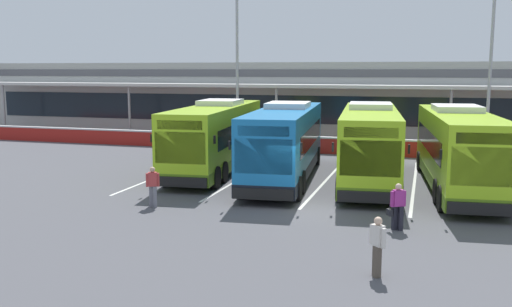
{
  "coord_description": "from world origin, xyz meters",
  "views": [
    {
      "loc": [
        4.6,
        -21.42,
        5.43
      ],
      "look_at": [
        -2.83,
        3.0,
        1.6
      ],
      "focal_mm": 39.32,
      "sensor_mm": 36.0,
      "label": 1
    }
  ],
  "objects_px": {
    "coach_bus_left_centre": "(285,143)",
    "pedestrian_in_dark_coat": "(377,244)",
    "lamp_post_west": "(237,57)",
    "pedestrian_child": "(153,185)",
    "coach_bus_centre": "(369,145)",
    "coach_bus_leftmost": "(216,138)",
    "pedestrian_with_handbag": "(397,205)",
    "coach_bus_right_centre": "(458,150)",
    "lamp_post_centre": "(491,55)"
  },
  "relations": [
    {
      "from": "coach_bus_centre",
      "to": "lamp_post_centre",
      "type": "height_order",
      "value": "lamp_post_centre"
    },
    {
      "from": "coach_bus_leftmost",
      "to": "lamp_post_west",
      "type": "relative_size",
      "value": 1.12
    },
    {
      "from": "pedestrian_with_handbag",
      "to": "pedestrian_in_dark_coat",
      "type": "height_order",
      "value": "same"
    },
    {
      "from": "pedestrian_in_dark_coat",
      "to": "lamp_post_centre",
      "type": "height_order",
      "value": "lamp_post_centre"
    },
    {
      "from": "coach_bus_leftmost",
      "to": "coach_bus_centre",
      "type": "xyz_separation_m",
      "value": [
        8.23,
        -0.56,
        0.0
      ]
    },
    {
      "from": "pedestrian_in_dark_coat",
      "to": "lamp_post_centre",
      "type": "bearing_deg",
      "value": 78.35
    },
    {
      "from": "coach_bus_centre",
      "to": "lamp_post_west",
      "type": "xyz_separation_m",
      "value": [
        -10.35,
        10.36,
        4.5
      ]
    },
    {
      "from": "coach_bus_left_centre",
      "to": "pedestrian_in_dark_coat",
      "type": "height_order",
      "value": "coach_bus_left_centre"
    },
    {
      "from": "coach_bus_right_centre",
      "to": "lamp_post_centre",
      "type": "distance_m",
      "value": 11.79
    },
    {
      "from": "coach_bus_leftmost",
      "to": "pedestrian_in_dark_coat",
      "type": "relative_size",
      "value": 7.62
    },
    {
      "from": "coach_bus_leftmost",
      "to": "lamp_post_centre",
      "type": "height_order",
      "value": "lamp_post_centre"
    },
    {
      "from": "lamp_post_west",
      "to": "coach_bus_right_centre",
      "type": "bearing_deg",
      "value": -37.58
    },
    {
      "from": "coach_bus_right_centre",
      "to": "pedestrian_in_dark_coat",
      "type": "distance_m",
      "value": 12.6
    },
    {
      "from": "coach_bus_right_centre",
      "to": "pedestrian_with_handbag",
      "type": "bearing_deg",
      "value": -106.35
    },
    {
      "from": "pedestrian_with_handbag",
      "to": "lamp_post_centre",
      "type": "bearing_deg",
      "value": 76.36
    },
    {
      "from": "coach_bus_centre",
      "to": "pedestrian_with_handbag",
      "type": "relative_size",
      "value": 7.62
    },
    {
      "from": "coach_bus_leftmost",
      "to": "lamp_post_west",
      "type": "height_order",
      "value": "lamp_post_west"
    },
    {
      "from": "lamp_post_west",
      "to": "lamp_post_centre",
      "type": "height_order",
      "value": "same"
    },
    {
      "from": "lamp_post_centre",
      "to": "pedestrian_with_handbag",
      "type": "bearing_deg",
      "value": -103.64
    },
    {
      "from": "pedestrian_in_dark_coat",
      "to": "lamp_post_centre",
      "type": "relative_size",
      "value": 0.15
    },
    {
      "from": "coach_bus_leftmost",
      "to": "coach_bus_right_centre",
      "type": "xyz_separation_m",
      "value": [
        12.27,
        -1.29,
        0.0
      ]
    },
    {
      "from": "coach_bus_leftmost",
      "to": "lamp_post_west",
      "type": "xyz_separation_m",
      "value": [
        -2.13,
        9.79,
        4.5
      ]
    },
    {
      "from": "coach_bus_right_centre",
      "to": "lamp_post_west",
      "type": "distance_m",
      "value": 18.72
    },
    {
      "from": "coach_bus_centre",
      "to": "lamp_post_centre",
      "type": "xyz_separation_m",
      "value": [
        6.24,
        9.94,
        4.5
      ]
    },
    {
      "from": "coach_bus_right_centre",
      "to": "pedestrian_in_dark_coat",
      "type": "xyz_separation_m",
      "value": [
        -2.54,
        -12.31,
        -0.91
      ]
    },
    {
      "from": "pedestrian_in_dark_coat",
      "to": "lamp_post_west",
      "type": "xyz_separation_m",
      "value": [
        -11.86,
        23.39,
        5.42
      ]
    },
    {
      "from": "coach_bus_centre",
      "to": "lamp_post_west",
      "type": "bearing_deg",
      "value": 134.99
    },
    {
      "from": "coach_bus_centre",
      "to": "pedestrian_with_handbag",
      "type": "xyz_separation_m",
      "value": [
        1.79,
        -8.43,
        -0.93
      ]
    },
    {
      "from": "coach_bus_right_centre",
      "to": "coach_bus_centre",
      "type": "bearing_deg",
      "value": 169.85
    },
    {
      "from": "lamp_post_west",
      "to": "coach_bus_left_centre",
      "type": "bearing_deg",
      "value": -60.44
    },
    {
      "from": "coach_bus_left_centre",
      "to": "coach_bus_centre",
      "type": "xyz_separation_m",
      "value": [
        4.07,
        0.71,
        0.0
      ]
    },
    {
      "from": "coach_bus_centre",
      "to": "pedestrian_in_dark_coat",
      "type": "relative_size",
      "value": 7.62
    },
    {
      "from": "coach_bus_leftmost",
      "to": "pedestrian_in_dark_coat",
      "type": "height_order",
      "value": "coach_bus_leftmost"
    },
    {
      "from": "coach_bus_centre",
      "to": "pedestrian_in_dark_coat",
      "type": "xyz_separation_m",
      "value": [
        1.51,
        -13.03,
        -0.91
      ]
    },
    {
      "from": "coach_bus_centre",
      "to": "coach_bus_left_centre",
      "type": "bearing_deg",
      "value": -170.05
    },
    {
      "from": "pedestrian_child",
      "to": "lamp_post_west",
      "type": "distance_m",
      "value": 19.21
    },
    {
      "from": "pedestrian_with_handbag",
      "to": "lamp_post_west",
      "type": "relative_size",
      "value": 0.15
    },
    {
      "from": "coach_bus_right_centre",
      "to": "pedestrian_in_dark_coat",
      "type": "relative_size",
      "value": 7.62
    },
    {
      "from": "pedestrian_with_handbag",
      "to": "lamp_post_centre",
      "type": "xyz_separation_m",
      "value": [
        4.46,
        18.37,
        5.43
      ]
    },
    {
      "from": "coach_bus_leftmost",
      "to": "lamp_post_centre",
      "type": "relative_size",
      "value": 1.12
    },
    {
      "from": "pedestrian_in_dark_coat",
      "to": "pedestrian_child",
      "type": "distance_m",
      "value": 10.55
    },
    {
      "from": "coach_bus_left_centre",
      "to": "pedestrian_in_dark_coat",
      "type": "bearing_deg",
      "value": -65.63
    },
    {
      "from": "coach_bus_left_centre",
      "to": "coach_bus_centre",
      "type": "height_order",
      "value": "same"
    },
    {
      "from": "pedestrian_in_dark_coat",
      "to": "pedestrian_with_handbag",
      "type": "bearing_deg",
      "value": 86.54
    },
    {
      "from": "coach_bus_leftmost",
      "to": "coach_bus_left_centre",
      "type": "distance_m",
      "value": 4.34
    },
    {
      "from": "coach_bus_centre",
      "to": "lamp_post_centre",
      "type": "bearing_deg",
      "value": 57.87
    },
    {
      "from": "coach_bus_leftmost",
      "to": "coach_bus_right_centre",
      "type": "distance_m",
      "value": 12.34
    },
    {
      "from": "coach_bus_right_centre",
      "to": "lamp_post_west",
      "type": "xyz_separation_m",
      "value": [
        -14.4,
        11.08,
        4.5
      ]
    },
    {
      "from": "coach_bus_leftmost",
      "to": "coach_bus_left_centre",
      "type": "relative_size",
      "value": 1.0
    },
    {
      "from": "lamp_post_west",
      "to": "lamp_post_centre",
      "type": "distance_m",
      "value": 16.6
    }
  ]
}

